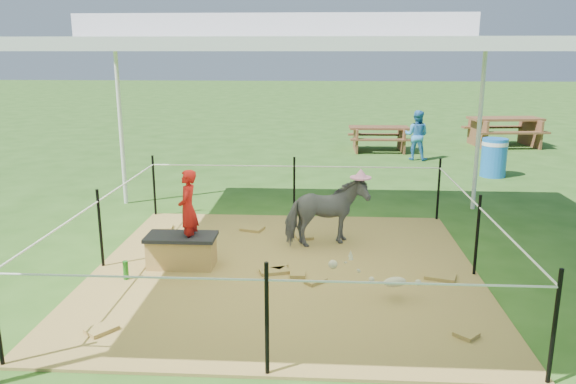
# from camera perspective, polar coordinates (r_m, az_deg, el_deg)

# --- Properties ---
(ground) EXTENTS (90.00, 90.00, 0.00)m
(ground) POSITION_cam_1_polar(r_m,az_deg,el_deg) (6.87, -0.30, -8.12)
(ground) COLOR #2D5919
(ground) RESTS_ON ground
(hay_patch) EXTENTS (4.60, 4.60, 0.03)m
(hay_patch) POSITION_cam_1_polar(r_m,az_deg,el_deg) (6.86, -0.30, -8.01)
(hay_patch) COLOR brown
(hay_patch) RESTS_ON ground
(canopy_tent) EXTENTS (6.30, 6.30, 2.90)m
(canopy_tent) POSITION_cam_1_polar(r_m,az_deg,el_deg) (6.36, -0.33, 14.95)
(canopy_tent) COLOR silver
(canopy_tent) RESTS_ON ground
(rope_fence) EXTENTS (4.54, 4.54, 1.00)m
(rope_fence) POSITION_cam_1_polar(r_m,az_deg,el_deg) (6.65, -0.31, -2.99)
(rope_fence) COLOR black
(rope_fence) RESTS_ON ground
(straw_bale) EXTENTS (0.80, 0.40, 0.35)m
(straw_bale) POSITION_cam_1_polar(r_m,az_deg,el_deg) (7.03, -10.73, -6.03)
(straw_bale) COLOR #A1783A
(straw_bale) RESTS_ON hay_patch
(dark_cloth) EXTENTS (0.85, 0.45, 0.04)m
(dark_cloth) POSITION_cam_1_polar(r_m,az_deg,el_deg) (6.97, -10.81, -4.50)
(dark_cloth) COLOR black
(dark_cloth) RESTS_ON straw_bale
(woman) EXTENTS (0.23, 0.35, 0.95)m
(woman) POSITION_cam_1_polar(r_m,az_deg,el_deg) (6.81, -10.17, -0.89)
(woman) COLOR red
(woman) RESTS_ON straw_bale
(green_bottle) EXTENTS (0.06, 0.06, 0.22)m
(green_bottle) POSITION_cam_1_polar(r_m,az_deg,el_deg) (6.81, -16.16, -7.64)
(green_bottle) COLOR #196817
(green_bottle) RESTS_ON hay_patch
(pony) EXTENTS (1.20, 0.88, 0.92)m
(pony) POSITION_cam_1_polar(r_m,az_deg,el_deg) (7.55, 3.91, -2.12)
(pony) COLOR #47474C
(pony) RESTS_ON hay_patch
(pink_hat) EXTENTS (0.29, 0.29, 0.13)m
(pink_hat) POSITION_cam_1_polar(r_m,az_deg,el_deg) (7.42, 3.98, 1.78)
(pink_hat) COLOR pink
(pink_hat) RESTS_ON pony
(foal) EXTENTS (0.89, 0.66, 0.44)m
(foal) POSITION_cam_1_polar(r_m,az_deg,el_deg) (6.12, 10.81, -8.74)
(foal) COLOR #BEB18B
(foal) RESTS_ON hay_patch
(trash_barrel) EXTENTS (0.66, 0.66, 0.82)m
(trash_barrel) POSITION_cam_1_polar(r_m,az_deg,el_deg) (12.68, 20.18, 3.30)
(trash_barrel) COLOR blue
(trash_barrel) RESTS_ON ground
(picnic_table_near) EXTENTS (1.59, 1.16, 0.65)m
(picnic_table_near) POSITION_cam_1_polar(r_m,az_deg,el_deg) (15.22, 9.18, 5.35)
(picnic_table_near) COLOR #502D1B
(picnic_table_near) RESTS_ON ground
(picnic_table_far) EXTENTS (2.09, 1.61, 0.81)m
(picnic_table_far) POSITION_cam_1_polar(r_m,az_deg,el_deg) (16.89, 21.09, 5.71)
(picnic_table_far) COLOR brown
(picnic_table_far) RESTS_ON ground
(distant_person) EXTENTS (0.71, 0.63, 1.21)m
(distant_person) POSITION_cam_1_polar(r_m,az_deg,el_deg) (14.10, 12.93, 5.64)
(distant_person) COLOR #3683CC
(distant_person) RESTS_ON ground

